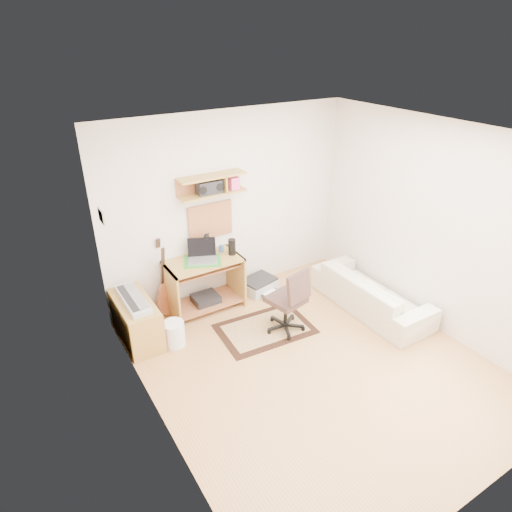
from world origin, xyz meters
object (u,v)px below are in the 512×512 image
task_chair (286,299)px  cabinet (136,320)px  printer (259,285)px  sofa (372,287)px  desk (205,284)px

task_chair → cabinet: size_ratio=1.02×
task_chair → printer: bearing=65.0°
task_chair → printer: 1.09m
printer → sofa: sofa is taller
desk → printer: bearing=0.3°
task_chair → printer: (0.22, 0.99, -0.37)m
printer → sofa: 1.63m
cabinet → sofa: size_ratio=0.51×
desk → task_chair: (0.65, -0.99, 0.08)m
cabinet → printer: 1.92m
printer → sofa: size_ratio=0.27×
task_chair → printer: size_ratio=1.88×
cabinet → task_chair: bearing=-25.9°
desk → task_chair: bearing=-56.6°
task_chair → sofa: (1.28, -0.21, -0.11)m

